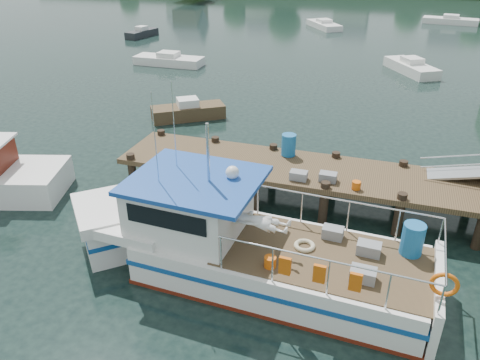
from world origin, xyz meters
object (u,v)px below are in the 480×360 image
(dock, at_px, (470,167))
(moored_e, at_px, (142,33))
(moored_d, at_px, (324,25))
(lobster_boat, at_px, (235,244))
(moored_a, at_px, (169,60))
(moored_far, at_px, (450,20))
(moored_rowboat, at_px, (188,111))
(moored_b, at_px, (411,67))

(dock, xyz_separation_m, moored_e, (-27.38, 27.52, -1.85))
(moored_d, bearing_deg, lobster_boat, -87.83)
(moored_a, relative_size, moored_d, 0.96)
(moored_e, bearing_deg, moored_far, 32.23)
(lobster_boat, distance_m, moored_a, 26.28)
(moored_far, bearing_deg, moored_e, -157.07)
(moored_rowboat, distance_m, moored_e, 24.86)
(lobster_boat, bearing_deg, moored_far, 82.28)
(moored_b, relative_size, moored_d, 0.92)
(lobster_boat, bearing_deg, moored_rowboat, 122.28)
(moored_e, bearing_deg, moored_a, -50.55)
(moored_a, height_order, moored_e, moored_e)
(moored_b, xyz_separation_m, moored_d, (-9.19, 17.12, -0.06))
(moored_far, relative_size, moored_e, 1.56)
(moored_rowboat, relative_size, moored_e, 1.02)
(lobster_boat, height_order, moored_d, lobster_boat)
(moored_d, relative_size, moored_e, 1.44)
(dock, xyz_separation_m, moored_rowboat, (-13.32, 7.02, -1.81))
(moored_rowboat, distance_m, moored_b, 18.45)
(moored_rowboat, height_order, moored_e, moored_rowboat)
(dock, bearing_deg, moored_d, 105.68)
(moored_far, xyz_separation_m, moored_a, (-22.46, -27.86, -0.01))
(lobster_boat, relative_size, moored_e, 2.94)
(moored_b, bearing_deg, lobster_boat, -77.36)
(lobster_boat, height_order, moored_rowboat, lobster_boat)
(lobster_boat, distance_m, moored_b, 26.61)
(lobster_boat, xyz_separation_m, moored_a, (-13.17, 22.74, -0.63))
(moored_rowboat, distance_m, moored_d, 31.47)
(dock, distance_m, moored_far, 45.85)
(moored_a, bearing_deg, lobster_boat, -40.60)
(moored_far, relative_size, moored_a, 1.13)
(lobster_boat, bearing_deg, moored_d, 98.24)
(dock, bearing_deg, lobster_boat, -143.45)
(moored_a, height_order, moored_d, moored_a)
(lobster_boat, xyz_separation_m, moored_d, (-4.21, 43.25, -0.65))
(dock, bearing_deg, moored_a, 137.84)
(dock, relative_size, moored_b, 3.18)
(moored_a, distance_m, moored_d, 22.39)
(moored_rowboat, bearing_deg, moored_a, 115.72)
(moored_a, bearing_deg, moored_rowboat, -40.07)
(lobster_boat, relative_size, moored_far, 1.88)
(moored_far, height_order, moored_b, moored_b)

